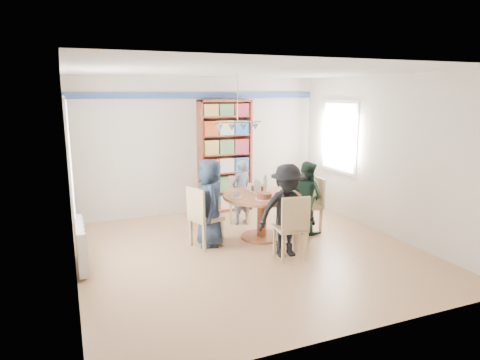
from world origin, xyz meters
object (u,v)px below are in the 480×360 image
dining_table (262,206)px  chair_far (239,197)px  person_near (287,211)px  chair_near (292,225)px  person_far (241,192)px  radiator (81,244)px  bookshelf (225,157)px  person_left (210,203)px  person_right (307,197)px  chair_left (202,215)px  chair_right (312,202)px

dining_table → chair_far: 1.06m
person_near → chair_near: bearing=-85.8°
dining_table → person_far: 0.87m
radiator → dining_table: dining_table is taller
chair_far → radiator: bearing=-156.2°
bookshelf → person_left: bearing=-117.1°
radiator → chair_near: bearing=-16.0°
chair_near → person_right: person_right is taller
chair_left → bookshelf: bearing=59.9°
person_left → person_far: bearing=142.7°
dining_table → person_left: (-0.90, 0.02, 0.14)m
radiator → person_near: size_ratio=0.72×
chair_near → bookshelf: (0.03, 2.86, 0.58)m
person_left → bookshelf: bookshelf is taller
chair_left → bookshelf: size_ratio=0.43×
chair_left → person_right: 1.91m
chair_right → radiator: bearing=-176.7°
chair_near → radiator: bearing=164.0°
chair_right → person_left: 1.89m
chair_left → person_far: (1.04, 0.92, 0.07)m
person_left → dining_table: bearing=97.6°
person_right → bookshelf: size_ratio=0.55×
radiator → person_right: size_ratio=0.80×
person_left → person_right: size_ratio=1.11×
dining_table → bookshelf: bearing=89.0°
person_right → person_near: 1.21m
person_right → chair_near: bearing=119.3°
chair_far → person_far: (-0.03, -0.18, 0.13)m
person_right → radiator: bearing=72.1°
person_left → person_right: 1.75m
person_left → bookshelf: size_ratio=0.62×
chair_left → radiator: bearing=-174.9°
chair_left → person_right: person_right is taller
chair_near → bookshelf: size_ratio=0.43×
chair_near → chair_far: bearing=89.6°
chair_far → person_near: size_ratio=0.62×
chair_right → dining_table: bearing=-179.1°
chair_left → person_left: (0.16, 0.06, 0.16)m
chair_right → chair_left: bearing=-178.3°
chair_far → person_left: bearing=-131.4°
chair_near → bookshelf: bookshelf is taller
chair_far → chair_near: size_ratio=0.89×
radiator → chair_near: size_ratio=1.03×
radiator → person_far: person_far is taller
person_far → person_left: bearing=27.9°
dining_table → chair_right: (0.98, 0.01, -0.03)m
dining_table → chair_right: 0.98m
bookshelf → chair_near: bearing=-90.6°
chair_right → person_left: bearing=180.0°
person_far → chair_right: bearing=123.1°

